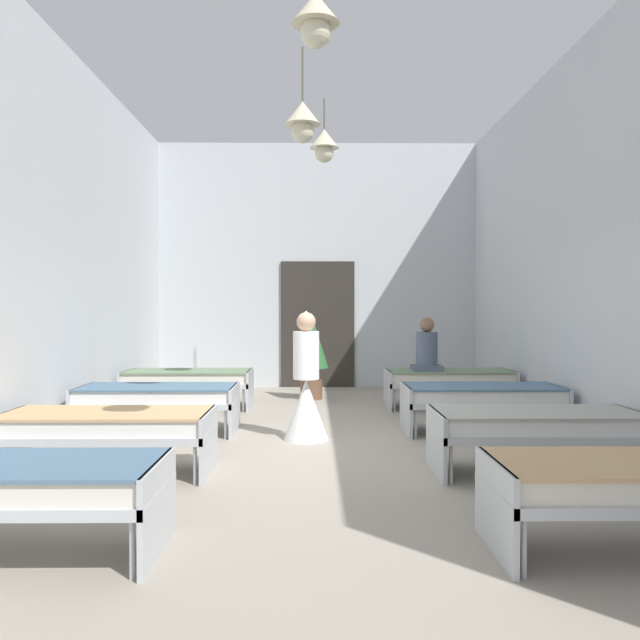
{
  "coord_description": "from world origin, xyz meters",
  "views": [
    {
      "loc": [
        -0.09,
        -6.76,
        1.53
      ],
      "look_at": [
        0.0,
        1.33,
        1.36
      ],
      "focal_mm": 35.76,
      "sensor_mm": 36.0,
      "label": 1
    }
  ],
  "objects_px": {
    "bed_left_row_1": "(107,426)",
    "bed_left_row_0": "(7,484)",
    "bed_left_row_2": "(158,397)",
    "bed_right_row_3": "(449,379)",
    "nurse_near_aisle": "(306,394)",
    "patient_seated_primary": "(427,351)",
    "bed_right_row_2": "(482,396)",
    "potted_plant": "(311,347)",
    "bed_right_row_1": "(537,426)",
    "bed_left_row_3": "(188,379)"
  },
  "relations": [
    {
      "from": "bed_left_row_1",
      "to": "patient_seated_primary",
      "type": "bearing_deg",
      "value": 46.04
    },
    {
      "from": "bed_left_row_3",
      "to": "nurse_near_aisle",
      "type": "relative_size",
      "value": 1.28
    },
    {
      "from": "bed_right_row_3",
      "to": "potted_plant",
      "type": "height_order",
      "value": "potted_plant"
    },
    {
      "from": "bed_right_row_2",
      "to": "potted_plant",
      "type": "distance_m",
      "value": 3.56
    },
    {
      "from": "bed_left_row_0",
      "to": "bed_right_row_3",
      "type": "xyz_separation_m",
      "value": [
        3.95,
        5.7,
        0.0
      ]
    },
    {
      "from": "bed_left_row_0",
      "to": "nurse_near_aisle",
      "type": "bearing_deg",
      "value": 62.03
    },
    {
      "from": "bed_left_row_0",
      "to": "bed_left_row_1",
      "type": "xyz_separation_m",
      "value": [
        0.0,
        1.9,
        0.0
      ]
    },
    {
      "from": "bed_right_row_2",
      "to": "nurse_near_aisle",
      "type": "relative_size",
      "value": 1.28
    },
    {
      "from": "bed_left_row_2",
      "to": "patient_seated_primary",
      "type": "height_order",
      "value": "patient_seated_primary"
    },
    {
      "from": "bed_right_row_2",
      "to": "nurse_near_aisle",
      "type": "xyz_separation_m",
      "value": [
        -2.14,
        -0.4,
        0.09
      ]
    },
    {
      "from": "potted_plant",
      "to": "nurse_near_aisle",
      "type": "bearing_deg",
      "value": -90.9
    },
    {
      "from": "bed_right_row_3",
      "to": "patient_seated_primary",
      "type": "bearing_deg",
      "value": -168.43
    },
    {
      "from": "bed_right_row_1",
      "to": "potted_plant",
      "type": "relative_size",
      "value": 1.34
    },
    {
      "from": "bed_right_row_1",
      "to": "bed_left_row_3",
      "type": "bearing_deg",
      "value": 136.08
    },
    {
      "from": "bed_right_row_1",
      "to": "bed_right_row_2",
      "type": "distance_m",
      "value": 1.9
    },
    {
      "from": "bed_right_row_1",
      "to": "patient_seated_primary",
      "type": "height_order",
      "value": "patient_seated_primary"
    },
    {
      "from": "bed_left_row_2",
      "to": "bed_left_row_0",
      "type": "bearing_deg",
      "value": -90.0
    },
    {
      "from": "bed_right_row_2",
      "to": "patient_seated_primary",
      "type": "xyz_separation_m",
      "value": [
        -0.35,
        1.83,
        0.43
      ]
    },
    {
      "from": "bed_left_row_1",
      "to": "patient_seated_primary",
      "type": "relative_size",
      "value": 2.37
    },
    {
      "from": "bed_left_row_0",
      "to": "potted_plant",
      "type": "relative_size",
      "value": 1.34
    },
    {
      "from": "nurse_near_aisle",
      "to": "potted_plant",
      "type": "xyz_separation_m",
      "value": [
        0.05,
        3.25,
        0.33
      ]
    },
    {
      "from": "bed_left_row_1",
      "to": "bed_left_row_2",
      "type": "height_order",
      "value": "same"
    },
    {
      "from": "bed_left_row_1",
      "to": "bed_right_row_1",
      "type": "height_order",
      "value": "same"
    },
    {
      "from": "bed_left_row_0",
      "to": "patient_seated_primary",
      "type": "height_order",
      "value": "patient_seated_primary"
    },
    {
      "from": "bed_left_row_1",
      "to": "bed_right_row_3",
      "type": "relative_size",
      "value": 1.0
    },
    {
      "from": "nurse_near_aisle",
      "to": "patient_seated_primary",
      "type": "bearing_deg",
      "value": 45.73
    },
    {
      "from": "bed_left_row_3",
      "to": "nurse_near_aisle",
      "type": "bearing_deg",
      "value": -51.91
    },
    {
      "from": "bed_right_row_3",
      "to": "potted_plant",
      "type": "bearing_deg",
      "value": 155.65
    },
    {
      "from": "bed_left_row_2",
      "to": "nurse_near_aisle",
      "type": "relative_size",
      "value": 1.28
    },
    {
      "from": "bed_right_row_1",
      "to": "bed_left_row_1",
      "type": "bearing_deg",
      "value": 180.0
    },
    {
      "from": "bed_left_row_2",
      "to": "potted_plant",
      "type": "xyz_separation_m",
      "value": [
        1.86,
        2.85,
        0.42
      ]
    },
    {
      "from": "bed_left_row_1",
      "to": "bed_right_row_3",
      "type": "xyz_separation_m",
      "value": [
        3.95,
        3.8,
        0.0
      ]
    },
    {
      "from": "potted_plant",
      "to": "bed_left_row_0",
      "type": "bearing_deg",
      "value": -105.6
    },
    {
      "from": "bed_left_row_3",
      "to": "bed_left_row_2",
      "type": "bearing_deg",
      "value": -90.0
    },
    {
      "from": "nurse_near_aisle",
      "to": "patient_seated_primary",
      "type": "relative_size",
      "value": 1.86
    },
    {
      "from": "patient_seated_primary",
      "to": "potted_plant",
      "type": "height_order",
      "value": "potted_plant"
    },
    {
      "from": "potted_plant",
      "to": "bed_left_row_1",
      "type": "bearing_deg",
      "value": -111.36
    },
    {
      "from": "bed_left_row_1",
      "to": "patient_seated_primary",
      "type": "height_order",
      "value": "patient_seated_primary"
    },
    {
      "from": "bed_left_row_0",
      "to": "bed_right_row_2",
      "type": "bearing_deg",
      "value": 43.92
    },
    {
      "from": "bed_left_row_2",
      "to": "bed_right_row_3",
      "type": "bearing_deg",
      "value": 25.71
    },
    {
      "from": "nurse_near_aisle",
      "to": "bed_left_row_3",
      "type": "bearing_deg",
      "value": 122.59
    },
    {
      "from": "bed_left_row_1",
      "to": "bed_left_row_0",
      "type": "bearing_deg",
      "value": -90.0
    },
    {
      "from": "patient_seated_primary",
      "to": "bed_left_row_1",
      "type": "bearing_deg",
      "value": -133.96
    },
    {
      "from": "bed_right_row_1",
      "to": "bed_right_row_3",
      "type": "xyz_separation_m",
      "value": [
        0.0,
        3.8,
        0.0
      ]
    },
    {
      "from": "bed_left_row_1",
      "to": "nurse_near_aisle",
      "type": "distance_m",
      "value": 2.35
    },
    {
      "from": "bed_left_row_1",
      "to": "potted_plant",
      "type": "xyz_separation_m",
      "value": [
        1.86,
        4.75,
        0.42
      ]
    },
    {
      "from": "patient_seated_primary",
      "to": "nurse_near_aisle",
      "type": "bearing_deg",
      "value": -128.76
    },
    {
      "from": "bed_right_row_2",
      "to": "patient_seated_primary",
      "type": "height_order",
      "value": "patient_seated_primary"
    },
    {
      "from": "bed_right_row_2",
      "to": "bed_left_row_3",
      "type": "distance_m",
      "value": 4.38
    },
    {
      "from": "bed_left_row_1",
      "to": "bed_right_row_2",
      "type": "relative_size",
      "value": 1.0
    }
  ]
}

